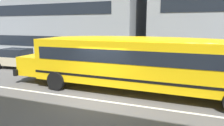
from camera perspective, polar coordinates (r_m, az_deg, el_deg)
name	(u,v)px	position (r m, az deg, el deg)	size (l,w,h in m)	color
ground_plane	(97,100)	(9.79, -4.19, -10.59)	(400.00, 400.00, 0.00)	#54514F
sidewalk_far	(134,69)	(16.45, 6.27, -1.80)	(120.00, 3.00, 0.01)	gray
lane_centreline	(97,100)	(9.79, -4.19, -10.58)	(110.00, 0.16, 0.01)	silver
school_bus	(134,59)	(10.62, 6.35, 1.03)	(13.42, 3.31, 2.99)	yellow
parked_car_beige_near_corner	(18,58)	(18.52, -25.40, 1.26)	(3.97, 2.01, 1.64)	#C1B28E
apartment_block_far_left	(59,0)	(26.96, -14.85, 16.97)	(20.97, 10.09, 13.30)	gray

